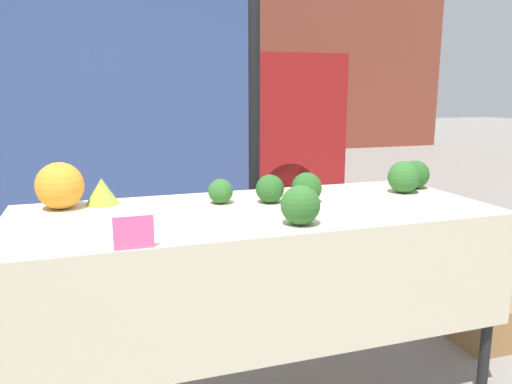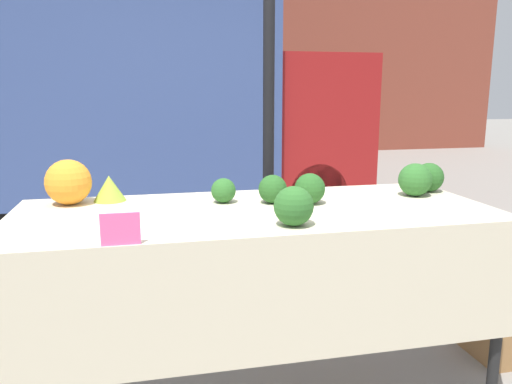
{
  "view_description": "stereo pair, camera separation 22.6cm",
  "coord_description": "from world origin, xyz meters",
  "px_view_note": "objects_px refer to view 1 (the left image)",
  "views": [
    {
      "loc": [
        -0.7,
        -2.11,
        1.44
      ],
      "look_at": [
        0.0,
        0.0,
        0.99
      ],
      "focal_mm": 35.0,
      "sensor_mm": 36.0,
      "label": 1
    },
    {
      "loc": [
        -0.48,
        -2.17,
        1.44
      ],
      "look_at": [
        0.0,
        0.0,
        0.99
      ],
      "focal_mm": 35.0,
      "sensor_mm": 36.0,
      "label": 2
    }
  ],
  "objects_px": {
    "orange_cauliflower": "(60,186)",
    "price_sign": "(134,233)",
    "produce_crate": "(492,320)",
    "parked_truck": "(92,103)"
  },
  "relations": [
    {
      "from": "orange_cauliflower",
      "to": "produce_crate",
      "type": "bearing_deg",
      "value": -6.52
    },
    {
      "from": "price_sign",
      "to": "produce_crate",
      "type": "distance_m",
      "value": 2.26
    },
    {
      "from": "produce_crate",
      "to": "parked_truck",
      "type": "bearing_deg",
      "value": 119.38
    },
    {
      "from": "parked_truck",
      "to": "price_sign",
      "type": "distance_m",
      "value": 4.24
    },
    {
      "from": "price_sign",
      "to": "produce_crate",
      "type": "xyz_separation_m",
      "value": [
        2.04,
        0.45,
        -0.84
      ]
    },
    {
      "from": "parked_truck",
      "to": "orange_cauliflower",
      "type": "relative_size",
      "value": 23.49
    },
    {
      "from": "produce_crate",
      "to": "price_sign",
      "type": "bearing_deg",
      "value": -167.59
    },
    {
      "from": "orange_cauliflower",
      "to": "price_sign",
      "type": "height_order",
      "value": "orange_cauliflower"
    },
    {
      "from": "orange_cauliflower",
      "to": "produce_crate",
      "type": "distance_m",
      "value": 2.49
    },
    {
      "from": "orange_cauliflower",
      "to": "produce_crate",
      "type": "relative_size",
      "value": 0.46
    }
  ]
}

